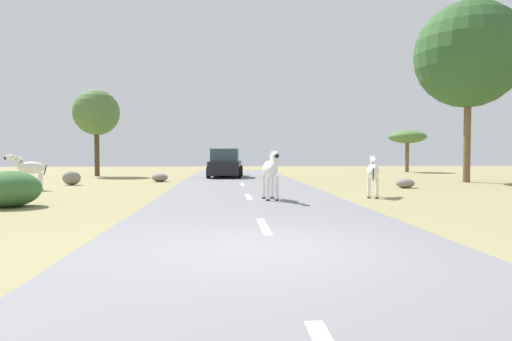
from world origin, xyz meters
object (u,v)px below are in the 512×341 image
object	(u,v)px
tree_1	(469,55)
tree_4	(407,137)
zebra_2	(373,171)
bush_2	(9,189)
zebra_1	(29,168)
tree_0	(96,113)
car_0	(225,164)
rock_2	(160,177)
rock_3	(405,183)
rock_0	(72,178)
zebra_0	(271,170)

from	to	relation	value
tree_1	tree_4	size ratio (longest dim) A/B	2.78
zebra_2	bush_2	bearing A→B (deg)	-151.79
zebra_1	tree_0	distance (m)	11.89
car_0	rock_2	distance (m)	4.94
zebra_1	rock_2	bearing A→B (deg)	-48.96
zebra_1	car_0	world-z (taller)	car_0
rock_3	tree_4	bearing A→B (deg)	67.10
tree_4	rock_2	distance (m)	21.32
zebra_2	rock_2	world-z (taller)	zebra_2
zebra_1	tree_0	xyz separation A→B (m)	(-0.55, 11.41, 3.27)
bush_2	rock_0	bearing A→B (deg)	98.27
tree_1	tree_4	bearing A→B (deg)	80.83
car_0	tree_1	bearing A→B (deg)	-17.37
bush_2	tree_0	bearing A→B (deg)	98.18
zebra_2	zebra_1	bearing A→B (deg)	-177.96
zebra_0	rock_3	world-z (taller)	zebra_0
rock_3	rock_2	bearing A→B (deg)	155.75
zebra_2	tree_0	world-z (taller)	tree_0
zebra_1	tree_4	xyz separation A→B (m)	(22.53, 16.33, 1.91)
zebra_2	tree_0	xyz separation A→B (m)	(-13.53, 15.06, 3.29)
rock_0	rock_2	size ratio (longest dim) A/B	1.01
tree_4	rock_0	distance (m)	25.72
zebra_0	rock_2	bearing A→B (deg)	-69.77
zebra_2	rock_0	size ratio (longest dim) A/B	1.81
tree_4	rock_3	bearing A→B (deg)	-112.90
car_0	rock_0	world-z (taller)	car_0
tree_0	tree_1	world-z (taller)	tree_1
zebra_1	rock_0	distance (m)	3.18
tree_0	bush_2	world-z (taller)	tree_0
rock_2	bush_2	bearing A→B (deg)	-102.92
bush_2	car_0	bearing A→B (deg)	67.47
tree_0	car_0	bearing A→B (deg)	-17.16
zebra_1	tree_1	xyz separation A→B (m)	(20.52, 3.88, 5.71)
zebra_2	bush_2	world-z (taller)	zebra_2
zebra_0	bush_2	bearing A→B (deg)	1.40
zebra_2	rock_3	size ratio (longest dim) A/B	1.89
bush_2	rock_2	distance (m)	11.33
tree_1	rock_0	bearing A→B (deg)	-177.65
zebra_1	rock_2	xyz separation A→B (m)	(4.44, 5.34, -0.68)
zebra_0	rock_3	size ratio (longest dim) A/B	2.09
rock_2	car_0	bearing A→B (deg)	44.78
tree_0	zebra_1	bearing A→B (deg)	-87.26
tree_1	rock_3	world-z (taller)	tree_1
zebra_1	rock_3	xyz separation A→B (m)	(15.74, 0.26, -0.70)
zebra_2	rock_3	distance (m)	4.82
tree_4	rock_0	bearing A→B (deg)	-148.77
tree_0	tree_4	xyz separation A→B (m)	(23.08, 4.92, -1.36)
car_0	tree_0	xyz separation A→B (m)	(-8.47, 2.62, 3.33)
tree_1	rock_2	bearing A→B (deg)	174.79
tree_0	rock_0	size ratio (longest dim) A/B	6.78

